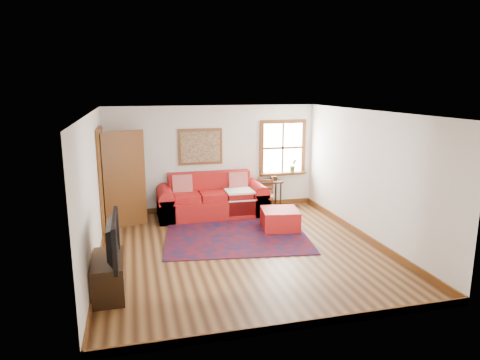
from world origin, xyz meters
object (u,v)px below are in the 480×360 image
object	(u,v)px
red_leather_sofa	(212,202)
side_table	(269,185)
ladder_back_chair	(266,194)
media_cabinet	(109,276)
red_ottoman	(280,219)

from	to	relation	value
red_leather_sofa	side_table	xyz separation A→B (m)	(1.44, 0.19, 0.26)
ladder_back_chair	media_cabinet	world-z (taller)	ladder_back_chair
media_cabinet	side_table	bearing A→B (deg)	45.43
red_ottoman	side_table	distance (m)	1.59
ladder_back_chair	media_cabinet	bearing A→B (deg)	-135.17
red_ottoman	ladder_back_chair	world-z (taller)	ladder_back_chair
ladder_back_chair	media_cabinet	xyz separation A→B (m)	(-3.43, -3.41, -0.17)
red_leather_sofa	ladder_back_chair	world-z (taller)	red_leather_sofa
red_leather_sofa	ladder_back_chair	bearing A→B (deg)	-1.61
ladder_back_chair	red_ottoman	bearing A→B (deg)	-94.03
red_leather_sofa	media_cabinet	world-z (taller)	red_leather_sofa
red_ottoman	side_table	bearing A→B (deg)	89.60
side_table	media_cabinet	distance (m)	5.12
red_leather_sofa	red_ottoman	distance (m)	1.79
red_ottoman	red_leather_sofa	bearing A→B (deg)	140.69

